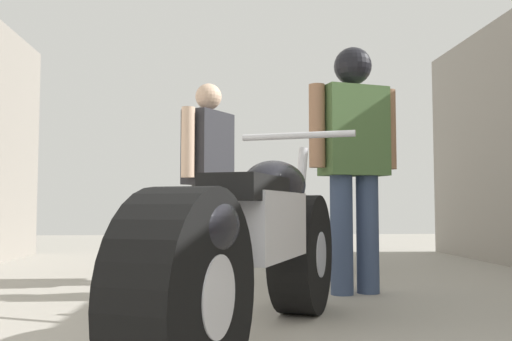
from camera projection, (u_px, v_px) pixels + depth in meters
name	position (u px, v px, depth m)	size (l,w,h in m)	color
ground_plane	(269.00, 307.00, 3.40)	(17.30, 17.30, 0.00)	#9E998E
motorcycle_maroon_cruiser	(257.00, 248.00, 2.43)	(1.12, 2.17, 1.05)	black
motorcycle_black_naked	(286.00, 230.00, 5.89)	(0.75, 1.86, 0.88)	black
mechanic_in_blue	(208.00, 169.00, 4.59)	(0.47, 0.61, 1.66)	#4C4C4C
mechanic_with_helmet	(354.00, 145.00, 3.97)	(0.70, 0.36, 1.79)	#384766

